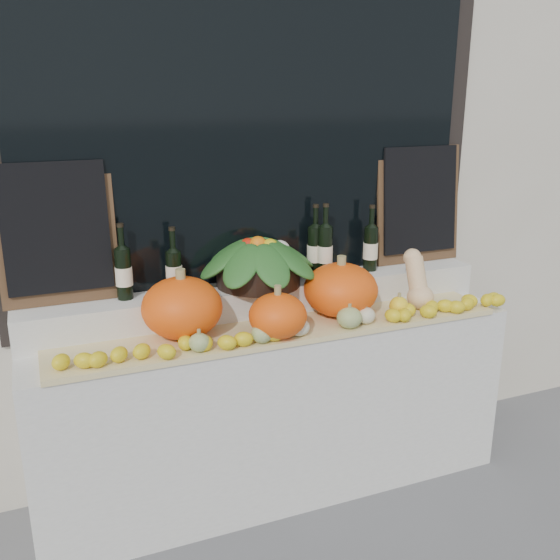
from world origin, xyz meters
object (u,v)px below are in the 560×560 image
object	(u,v)px
produce_bowl	(258,260)
pumpkin_left	(182,308)
pumpkin_right	(341,290)
wine_bottle_tall	(315,250)
butternut_squash	(418,283)

from	to	relation	value
produce_bowl	pumpkin_left	bearing A→B (deg)	-156.43
pumpkin_right	wine_bottle_tall	bearing A→B (deg)	95.02
butternut_squash	wine_bottle_tall	distance (m)	0.53
pumpkin_left	produce_bowl	distance (m)	0.47
pumpkin_right	wine_bottle_tall	world-z (taller)	wine_bottle_tall
butternut_squash	produce_bowl	bearing A→B (deg)	162.24
pumpkin_right	produce_bowl	size ratio (longest dim) A/B	0.58
butternut_squash	wine_bottle_tall	size ratio (longest dim) A/B	0.79
pumpkin_right	butternut_squash	bearing A→B (deg)	-6.01
produce_bowl	wine_bottle_tall	size ratio (longest dim) A/B	1.70
pumpkin_left	butternut_squash	distance (m)	1.17
pumpkin_right	butternut_squash	distance (m)	0.41
pumpkin_right	wine_bottle_tall	xyz separation A→B (m)	(-0.02, 0.25, 0.14)
pumpkin_left	pumpkin_right	bearing A→B (deg)	-1.05
pumpkin_right	butternut_squash	size ratio (longest dim) A/B	1.25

